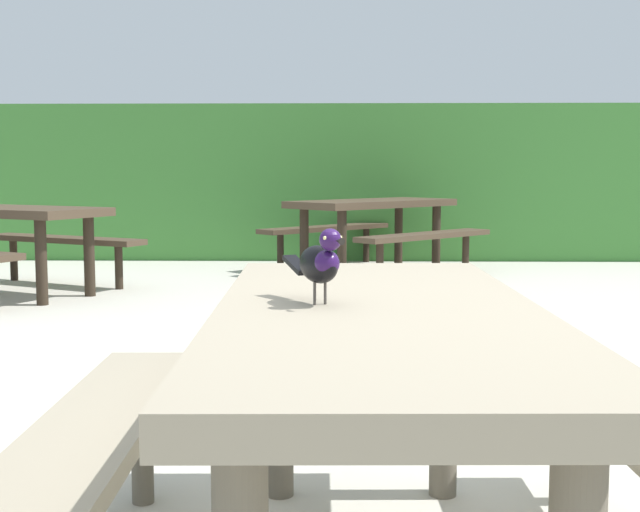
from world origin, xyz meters
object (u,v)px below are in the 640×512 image
object	(u,v)px
picnic_table_foreground	(378,381)
bird_grackle	(321,262)
picnic_table_mid_left	(372,218)
picnic_table_mid_right	(3,229)

from	to	relation	value
picnic_table_foreground	bird_grackle	xyz separation A→B (m)	(-0.14, 0.00, 0.29)
bird_grackle	picnic_table_mid_left	distance (m)	6.76
picnic_table_foreground	picnic_table_mid_right	world-z (taller)	same
bird_grackle	picnic_table_mid_right	bearing A→B (deg)	118.66
picnic_table_foreground	bird_grackle	bearing A→B (deg)	179.74
bird_grackle	picnic_table_mid_right	size ratio (longest dim) A/B	0.12
picnic_table_foreground	bird_grackle	world-z (taller)	bird_grackle
picnic_table_mid_right	picnic_table_mid_left	bearing A→B (deg)	27.50
bird_grackle	picnic_table_mid_left	size ratio (longest dim) A/B	0.11
picnic_table_foreground	picnic_table_mid_left	world-z (taller)	same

